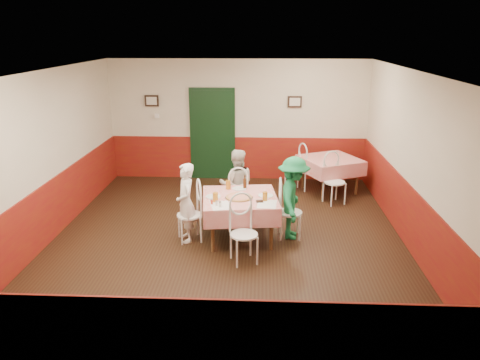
{
  "coord_description": "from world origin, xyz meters",
  "views": [
    {
      "loc": [
        0.57,
        -7.3,
        3.4
      ],
      "look_at": [
        0.21,
        0.03,
        1.05
      ],
      "focal_mm": 35.0,
      "sensor_mm": 36.0,
      "label": 1
    }
  ],
  "objects_px": {
    "glass_a": "(215,197)",
    "diner_right": "(293,198)",
    "main_table": "(240,218)",
    "glass_b": "(265,196)",
    "second_table": "(330,175)",
    "wallet": "(260,201)",
    "chair_far": "(237,197)",
    "chair_second_b": "(335,182)",
    "glass_c": "(228,185)",
    "beer_bottle": "(245,183)",
    "chair_left": "(189,215)",
    "diner_far": "(237,185)",
    "pizza": "(239,197)",
    "chair_second_a": "(295,171)",
    "diner_left": "(186,203)",
    "chair_near": "(244,235)",
    "chair_right": "(290,213)"
  },
  "relations": [
    {
      "from": "glass_a",
      "to": "diner_right",
      "type": "relative_size",
      "value": 0.11
    },
    {
      "from": "main_table",
      "to": "glass_b",
      "type": "relative_size",
      "value": 8.42
    },
    {
      "from": "second_table",
      "to": "wallet",
      "type": "distance_m",
      "value": 3.21
    },
    {
      "from": "chair_far",
      "to": "wallet",
      "type": "distance_m",
      "value": 1.21
    },
    {
      "from": "second_table",
      "to": "chair_second_b",
      "type": "height_order",
      "value": "chair_second_b"
    },
    {
      "from": "glass_c",
      "to": "beer_bottle",
      "type": "distance_m",
      "value": 0.29
    },
    {
      "from": "chair_second_b",
      "to": "diner_right",
      "type": "height_order",
      "value": "diner_right"
    },
    {
      "from": "main_table",
      "to": "chair_second_b",
      "type": "relative_size",
      "value": 1.36
    },
    {
      "from": "chair_left",
      "to": "diner_far",
      "type": "relative_size",
      "value": 0.67
    },
    {
      "from": "pizza",
      "to": "chair_second_b",
      "type": "bearing_deg",
      "value": 45.29
    },
    {
      "from": "second_table",
      "to": "glass_c",
      "type": "height_order",
      "value": "glass_c"
    },
    {
      "from": "glass_c",
      "to": "chair_second_a",
      "type": "bearing_deg",
      "value": 58.84
    },
    {
      "from": "chair_second_a",
      "to": "chair_far",
      "type": "bearing_deg",
      "value": -59.91
    },
    {
      "from": "chair_left",
      "to": "chair_far",
      "type": "xyz_separation_m",
      "value": [
        0.74,
        0.95,
        0.0
      ]
    },
    {
      "from": "chair_second_a",
      "to": "glass_a",
      "type": "relative_size",
      "value": 5.8
    },
    {
      "from": "chair_left",
      "to": "glass_a",
      "type": "distance_m",
      "value": 0.62
    },
    {
      "from": "chair_second_a",
      "to": "wallet",
      "type": "relative_size",
      "value": 8.18
    },
    {
      "from": "main_table",
      "to": "beer_bottle",
      "type": "xyz_separation_m",
      "value": [
        0.06,
        0.42,
        0.5
      ]
    },
    {
      "from": "glass_c",
      "to": "wallet",
      "type": "height_order",
      "value": "glass_c"
    },
    {
      "from": "main_table",
      "to": "beer_bottle",
      "type": "height_order",
      "value": "beer_bottle"
    },
    {
      "from": "glass_b",
      "to": "beer_bottle",
      "type": "height_order",
      "value": "beer_bottle"
    },
    {
      "from": "chair_second_a",
      "to": "diner_right",
      "type": "distance_m",
      "value": 2.48
    },
    {
      "from": "glass_b",
      "to": "diner_left",
      "type": "xyz_separation_m",
      "value": [
        -1.31,
        0.06,
        -0.16
      ]
    },
    {
      "from": "chair_left",
      "to": "wallet",
      "type": "xyz_separation_m",
      "value": [
        1.17,
        -0.14,
        0.32
      ]
    },
    {
      "from": "wallet",
      "to": "main_table",
      "type": "bearing_deg",
      "value": 137.48
    },
    {
      "from": "chair_near",
      "to": "wallet",
      "type": "xyz_separation_m",
      "value": [
        0.23,
        0.61,
        0.32
      ]
    },
    {
      "from": "glass_c",
      "to": "chair_right",
      "type": "bearing_deg",
      "value": -14.48
    },
    {
      "from": "glass_c",
      "to": "glass_a",
      "type": "bearing_deg",
      "value": -103.93
    },
    {
      "from": "chair_near",
      "to": "glass_b",
      "type": "bearing_deg",
      "value": 44.86
    },
    {
      "from": "second_table",
      "to": "glass_c",
      "type": "bearing_deg",
      "value": -133.48
    },
    {
      "from": "main_table",
      "to": "chair_second_a",
      "type": "height_order",
      "value": "chair_second_a"
    },
    {
      "from": "second_table",
      "to": "beer_bottle",
      "type": "xyz_separation_m",
      "value": [
        -1.78,
        -2.14,
        0.5
      ]
    },
    {
      "from": "glass_c",
      "to": "diner_right",
      "type": "distance_m",
      "value": 1.16
    },
    {
      "from": "glass_c",
      "to": "diner_right",
      "type": "xyz_separation_m",
      "value": [
        1.12,
        -0.27,
        -0.13
      ]
    },
    {
      "from": "glass_b",
      "to": "glass_c",
      "type": "height_order",
      "value": "glass_c"
    },
    {
      "from": "second_table",
      "to": "beer_bottle",
      "type": "bearing_deg",
      "value": -129.73
    },
    {
      "from": "chair_second_a",
      "to": "pizza",
      "type": "xyz_separation_m",
      "value": [
        -1.11,
        -2.63,
        0.32
      ]
    },
    {
      "from": "diner_far",
      "to": "glass_c",
      "type": "bearing_deg",
      "value": 72.67
    },
    {
      "from": "beer_bottle",
      "to": "diner_far",
      "type": "bearing_deg",
      "value": 109.78
    },
    {
      "from": "pizza",
      "to": "diner_right",
      "type": "xyz_separation_m",
      "value": [
        0.91,
        0.18,
        -0.06
      ]
    },
    {
      "from": "glass_b",
      "to": "diner_right",
      "type": "height_order",
      "value": "diner_right"
    },
    {
      "from": "second_table",
      "to": "chair_right",
      "type": "relative_size",
      "value": 1.24
    },
    {
      "from": "chair_near",
      "to": "diner_left",
      "type": "bearing_deg",
      "value": 123.22
    },
    {
      "from": "main_table",
      "to": "pizza",
      "type": "height_order",
      "value": "pizza"
    },
    {
      "from": "chair_near",
      "to": "glass_b",
      "type": "xyz_separation_m",
      "value": [
        0.31,
        0.68,
        0.38
      ]
    },
    {
      "from": "chair_far",
      "to": "chair_second_a",
      "type": "bearing_deg",
      "value": -137.18
    },
    {
      "from": "pizza",
      "to": "chair_near",
      "type": "bearing_deg",
      "value": -81.71
    },
    {
      "from": "chair_right",
      "to": "glass_b",
      "type": "relative_size",
      "value": 6.21
    },
    {
      "from": "main_table",
      "to": "chair_left",
      "type": "xyz_separation_m",
      "value": [
        -0.84,
        -0.1,
        0.08
      ]
    },
    {
      "from": "chair_second_a",
      "to": "wallet",
      "type": "height_order",
      "value": "chair_second_a"
    }
  ]
}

